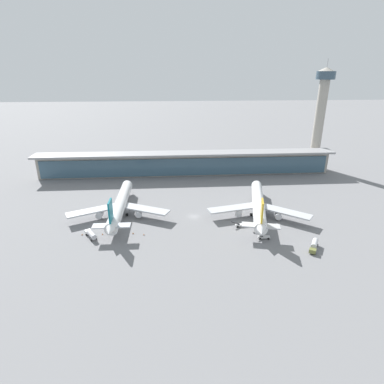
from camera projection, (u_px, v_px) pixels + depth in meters
The scene contains 13 objects.
ground_plane at pixel (194, 217), 145.99m from camera, with size 1200.00×1200.00×0.00m, color slate.
airliner_left_stand at pixel (120, 205), 145.88m from camera, with size 47.30×61.32×16.37m.
airliner_centre_stand at pixel (258, 205), 145.73m from camera, with size 46.05×60.85×16.37m.
service_truck_near_nose_white at pixel (263, 237), 126.53m from camera, with size 6.91×2.40×2.70m.
service_truck_under_wing_white at pixel (91, 234), 126.86m from camera, with size 6.47×8.48×2.95m.
service_truck_mid_apron_white at pixel (240, 225), 136.40m from camera, with size 6.90×2.32×2.70m.
service_truck_by_tail_olive at pixel (314, 245), 118.79m from camera, with size 6.46×8.49×2.95m.
terminal_building at pixel (186, 163), 202.25m from camera, with size 190.47×12.80×15.20m.
control_tower at pixel (321, 111), 207.97m from camera, with size 12.00×12.00×70.97m.
safety_cone_alpha at pixel (82, 234), 129.34m from camera, with size 0.62×0.62×0.70m.
safety_cone_bravo at pixel (133, 233), 130.33m from camera, with size 0.62×0.62×0.70m.
safety_cone_charlie at pixel (103, 234), 129.63m from camera, with size 0.62×0.62×0.70m.
safety_cone_delta at pixel (144, 234), 129.40m from camera, with size 0.62×0.62×0.70m.
Camera 1 is at (-10.41, -131.45, 63.70)m, focal length 29.16 mm.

